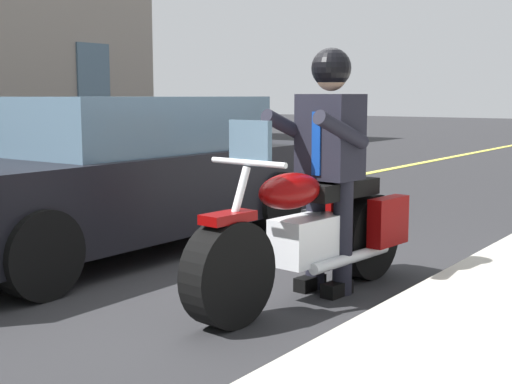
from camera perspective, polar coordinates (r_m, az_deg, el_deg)
ground_plane at (r=5.88m, az=-5.86°, el=-6.06°), size 80.00×80.00×0.00m
lane_center_stripe at (r=7.34m, az=-17.58°, el=-3.55°), size 60.00×0.16×0.01m
motorcycle_main at (r=4.91m, az=4.59°, el=-3.42°), size 2.22×0.72×1.26m
rider_main at (r=4.98m, az=5.95°, el=3.51°), size 0.66×0.59×1.74m
car_silver at (r=6.63m, az=-11.33°, el=1.47°), size 4.60×1.92×1.40m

